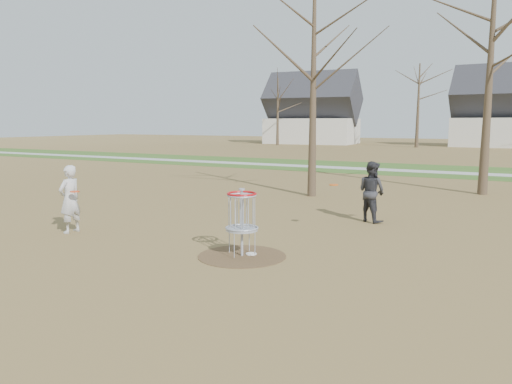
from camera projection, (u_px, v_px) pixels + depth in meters
ground at (242, 256)px, 10.13m from camera, size 160.00×160.00×0.00m
green_band at (429, 170)px, 28.35m from camera, size 160.00×8.00×0.01m
footpath at (425, 172)px, 27.48m from camera, size 160.00×1.50×0.01m
dirt_circle at (242, 256)px, 10.12m from camera, size 1.80×1.80×0.01m
player_standing at (70, 199)px, 12.19m from camera, size 0.41×0.61×1.67m
player_throwing at (372, 192)px, 13.56m from camera, size 0.99×0.91×1.65m
disc_grounded at (251, 254)px, 10.23m from camera, size 0.22×0.22×0.02m
discs_in_play at (212, 188)px, 12.11m from camera, size 5.52×3.58×0.14m
disc_golf_basket at (242, 212)px, 10.00m from camera, size 0.64×0.64×1.35m
bare_trees at (489, 89)px, 39.59m from camera, size 52.62×44.98×9.00m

